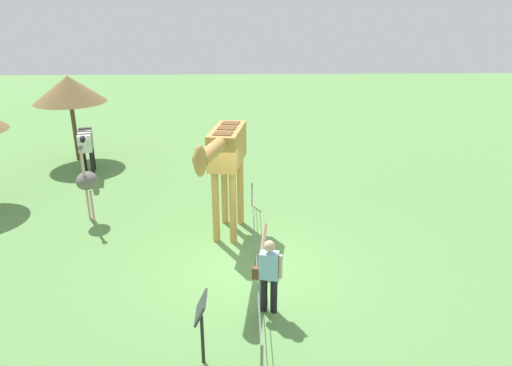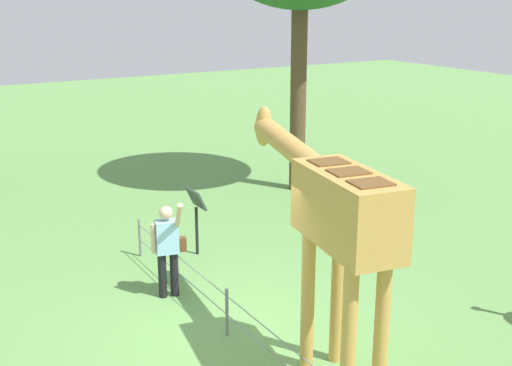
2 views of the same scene
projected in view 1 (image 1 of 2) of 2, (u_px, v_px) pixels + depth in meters
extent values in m
plane|color=#60934C|center=(251.00, 268.00, 10.99)|extent=(60.00, 60.00, 0.00)
cylinder|color=#C69347|center=(233.00, 207.00, 11.81)|extent=(0.18, 0.18, 1.95)
cylinder|color=#C69347|center=(216.00, 206.00, 11.87)|extent=(0.18, 0.18, 1.95)
cylinder|color=#C69347|center=(240.00, 191.00, 12.82)|extent=(0.18, 0.18, 1.95)
cylinder|color=#C69347|center=(224.00, 190.00, 12.88)|extent=(0.18, 0.18, 1.95)
cube|color=#C69347|center=(227.00, 146.00, 11.83)|extent=(1.79, 0.97, 0.90)
cube|color=brown|center=(223.00, 133.00, 11.20)|extent=(0.43, 0.49, 0.02)
cube|color=brown|center=(227.00, 128.00, 11.66)|extent=(0.43, 0.49, 0.02)
cube|color=brown|center=(231.00, 123.00, 12.12)|extent=(0.43, 0.49, 0.02)
cylinder|color=#C69347|center=(212.00, 151.00, 10.18)|extent=(2.13, 0.67, 0.55)
ellipsoid|color=#C69347|center=(200.00, 161.00, 9.18)|extent=(0.39, 0.31, 0.67)
cylinder|color=brown|center=(203.00, 152.00, 9.12)|extent=(0.05, 0.05, 0.14)
cylinder|color=brown|center=(197.00, 152.00, 9.12)|extent=(0.05, 0.05, 0.14)
cylinder|color=black|center=(264.00, 294.00, 9.36)|extent=(0.14, 0.14, 0.78)
cylinder|color=black|center=(274.00, 295.00, 9.32)|extent=(0.14, 0.14, 0.78)
cube|color=#8CBFE0|center=(269.00, 265.00, 9.09)|extent=(0.32, 0.41, 0.55)
sphere|color=#D8AD8C|center=(269.00, 246.00, 8.94)|extent=(0.22, 0.22, 0.22)
cylinder|color=#D8AD8C|center=(264.00, 237.00, 9.20)|extent=(0.40, 0.17, 0.49)
cylinder|color=#D8AD8C|center=(280.00, 267.00, 9.05)|extent=(0.08, 0.08, 0.50)
cube|color=brown|center=(257.00, 273.00, 9.15)|extent=(0.16, 0.22, 0.24)
cylinder|color=black|center=(92.00, 164.00, 16.39)|extent=(0.12, 0.12, 0.95)
cylinder|color=black|center=(83.00, 165.00, 16.32)|extent=(0.12, 0.12, 0.95)
cylinder|color=black|center=(93.00, 157.00, 17.11)|extent=(0.12, 0.12, 0.95)
cylinder|color=black|center=(84.00, 158.00, 17.03)|extent=(0.12, 0.12, 0.95)
cube|color=silver|center=(86.00, 136.00, 16.89)|extent=(0.27, 0.47, 0.60)
cube|color=black|center=(86.00, 137.00, 16.74)|extent=(0.27, 0.47, 0.60)
cube|color=silver|center=(86.00, 139.00, 16.58)|extent=(0.27, 0.47, 0.60)
cube|color=black|center=(85.00, 140.00, 16.43)|extent=(0.27, 0.47, 0.60)
cube|color=silver|center=(85.00, 141.00, 16.28)|extent=(0.27, 0.47, 0.60)
cube|color=black|center=(85.00, 143.00, 16.12)|extent=(0.27, 0.47, 0.60)
cube|color=silver|center=(85.00, 144.00, 15.97)|extent=(0.27, 0.47, 0.60)
cylinder|color=silver|center=(84.00, 142.00, 15.70)|extent=(0.48, 0.30, 0.47)
ellipsoid|color=black|center=(83.00, 139.00, 15.43)|extent=(0.43, 0.27, 0.22)
cylinder|color=#CC9E93|center=(92.00, 206.00, 13.15)|extent=(0.07, 0.07, 0.90)
cylinder|color=#CC9E93|center=(88.00, 204.00, 13.29)|extent=(0.07, 0.07, 0.90)
ellipsoid|color=#66605B|center=(87.00, 181.00, 12.95)|extent=(0.70, 0.56, 0.49)
cylinder|color=#CC9E93|center=(83.00, 164.00, 12.61)|extent=(0.08, 0.08, 0.80)
sphere|color=#66605B|center=(80.00, 147.00, 12.45)|extent=(0.14, 0.14, 0.14)
cylinder|color=brown|center=(75.00, 131.00, 17.97)|extent=(0.16, 0.16, 2.24)
cone|color=brown|center=(69.00, 89.00, 17.38)|extent=(2.64, 2.64, 0.98)
cylinder|color=black|center=(203.00, 340.00, 7.97)|extent=(0.06, 0.06, 0.95)
cube|color=#333D38|center=(201.00, 307.00, 7.73)|extent=(0.56, 0.21, 0.38)
cylinder|color=slate|center=(252.00, 195.00, 14.12)|extent=(0.05, 0.05, 0.75)
cylinder|color=slate|center=(256.00, 253.00, 10.86)|extent=(0.05, 0.05, 0.75)
cylinder|color=slate|center=(262.00, 363.00, 7.60)|extent=(0.05, 0.05, 0.75)
cube|color=slate|center=(256.00, 243.00, 10.76)|extent=(7.00, 0.01, 0.01)
cube|color=slate|center=(256.00, 255.00, 10.87)|extent=(7.00, 0.01, 0.01)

